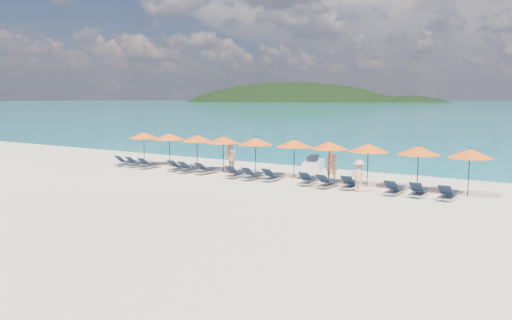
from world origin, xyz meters
The scene contains 32 objects.
ground centered at (0.00, 0.00, 0.00)m, with size 1400.00×1400.00×0.00m, color beige.
headland_main centered at (-300.00, 540.00, -38.00)m, with size 374.00×242.00×126.50m.
headland_small centered at (-150.00, 560.00, -35.00)m, with size 162.00×126.00×85.50m.
jetski centered at (0.67, 8.65, 0.38)m, with size 1.59×2.73×0.91m.
beachgoer_a centered at (3.35, 5.53, 0.92)m, with size 0.67×0.44×1.83m, color tan.
beachgoer_b centered at (-2.90, 4.56, 0.96)m, with size 0.93×0.54×1.92m, color tan.
beachgoer_c centered at (5.82, 3.26, 0.79)m, with size 1.02×0.47×1.58m, color tan.
umbrella_0 centered at (-10.37, 4.85, 2.02)m, with size 2.10×2.10×2.28m.
umbrella_1 centered at (-8.17, 5.01, 2.02)m, with size 2.10×2.10×2.28m.
umbrella_2 centered at (-5.66, 4.85, 2.02)m, with size 2.10×2.10×2.28m.
umbrella_3 centered at (-3.57, 4.81, 2.02)m, with size 2.10×2.10×2.28m.
umbrella_4 centered at (-1.26, 4.91, 2.02)m, with size 2.10×2.10×2.28m.
umbrella_5 centered at (1.25, 5.04, 2.02)m, with size 2.10×2.10×2.28m.
umbrella_6 centered at (3.42, 4.98, 2.02)m, with size 2.10×2.10×2.28m.
umbrella_7 centered at (5.65, 4.84, 2.02)m, with size 2.10×2.10×2.28m.
umbrella_8 centered at (8.18, 4.92, 2.02)m, with size 2.10×2.10×2.28m.
umbrella_9 centered at (10.51, 4.90, 2.02)m, with size 2.10×2.10×2.28m.
lounger_0 centered at (-10.94, 3.67, 0.24)m, with size 0.63×1.70×0.66m.
lounger_1 centered at (-9.88, 3.63, 0.24)m, with size 0.67×1.72×0.66m.
lounger_2 centered at (-8.66, 3.58, 0.24)m, with size 0.62×1.70×0.66m.
lounger_3 centered at (-6.30, 3.78, 0.24)m, with size 0.64×1.71×0.66m.
lounger_4 centered at (-5.29, 3.62, 0.24)m, with size 0.62×1.70×0.66m.
lounger_5 centered at (-4.08, 3.80, 0.24)m, with size 0.75×1.74×0.66m.
lounger_6 centered at (-1.77, 3.59, 0.24)m, with size 0.72×1.73×0.66m.
lounger_7 centered at (-0.55, 3.54, 0.24)m, with size 0.68×1.72×0.66m.
lounger_8 centered at (0.56, 3.81, 0.24)m, with size 0.65×1.71×0.66m.
lounger_9 centered at (2.84, 3.72, 0.24)m, with size 0.77×1.75×0.66m.
lounger_10 centered at (4.04, 3.52, 0.24)m, with size 0.75×1.74×0.66m.
lounger_11 centered at (5.17, 3.82, 0.24)m, with size 0.68×1.72×0.66m.
lounger_12 centered at (7.49, 3.57, 0.24)m, with size 0.70×1.73×0.66m.
lounger_13 centered at (8.58, 3.71, 0.24)m, with size 0.66×1.71×0.66m.
lounger_14 centered at (9.88, 3.66, 0.24)m, with size 0.67×1.72×0.66m.
Camera 1 is at (14.63, -19.60, 4.54)m, focal length 35.00 mm.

